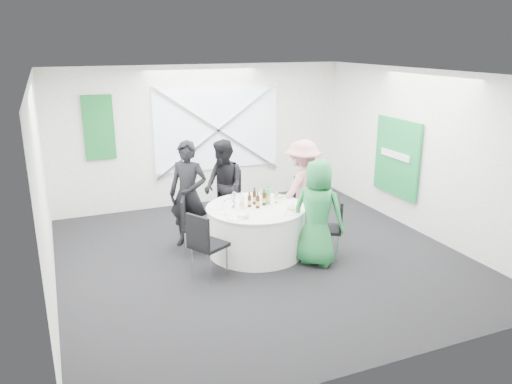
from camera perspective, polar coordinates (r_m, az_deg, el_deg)
name	(u,v)px	position (r m, az deg, el deg)	size (l,w,h in m)	color
floor	(261,256)	(7.88, 0.56, -7.37)	(6.00, 6.00, 0.00)	black
ceiling	(261,73)	(7.19, 0.63, 13.40)	(6.00, 6.00, 0.00)	white
wall_back	(203,136)	(10.18, -6.09, 6.43)	(6.00, 6.00, 0.00)	silver
wall_front	(384,243)	(4.93, 14.46, -5.62)	(6.00, 6.00, 0.00)	silver
wall_left	(43,193)	(6.86, -23.14, -0.07)	(6.00, 6.00, 0.00)	silver
wall_right	(423,153)	(8.99, 18.51, 4.24)	(6.00, 6.00, 0.00)	silver
window_panel	(218,130)	(10.21, -4.42, 7.08)	(2.60, 0.03, 1.60)	silver
window_brace_a	(218,130)	(10.17, -4.35, 7.04)	(0.05, 0.05, 3.16)	silver
window_brace_b	(218,130)	(10.17, -4.35, 7.04)	(0.05, 0.05, 3.16)	silver
green_banner	(99,128)	(9.71, -17.52, 7.03)	(0.55, 0.04, 1.20)	#146428
green_sign	(397,157)	(9.45, 15.77, 3.82)	(0.05, 1.20, 1.40)	#18843B
banquet_table	(256,229)	(7.90, 0.00, -4.30)	(1.56, 1.56, 0.76)	silver
chair_back	(232,195)	(8.84, -2.81, -0.40)	(0.47, 0.48, 1.03)	black
chair_back_left	(191,222)	(7.87, -7.47, -3.37)	(0.53, 0.53, 0.90)	black
chair_back_right	(299,202)	(8.58, 4.96, -1.17)	(0.60, 0.59, 0.99)	black
chair_front_right	(333,224)	(7.75, 8.80, -3.59)	(0.59, 0.59, 0.94)	black
chair_front_left	(204,241)	(7.02, -5.93, -5.54)	(0.60, 0.60, 0.97)	black
person_man_back_left	(188,194)	(8.08, -7.74, -0.28)	(0.64, 0.42, 1.75)	black
person_man_back	(224,186)	(8.66, -3.72, 0.64)	(0.79, 0.43, 1.63)	black
person_woman_pink	(302,188)	(8.50, 5.32, 0.40)	(1.08, 0.50, 1.67)	#CF868D
person_woman_green	(318,213)	(7.42, 7.06, -2.38)	(0.79, 0.51, 1.61)	#238341
plate_back	(242,196)	(8.27, -1.60, -0.47)	(0.26, 0.26, 0.01)	white
plate_back_left	(217,207)	(7.77, -4.50, -1.69)	(0.28, 0.28, 0.01)	white
plate_back_right	(279,197)	(8.20, 2.59, -0.58)	(0.26, 0.26, 0.04)	white
plate_front_right	(292,209)	(7.63, 4.16, -1.97)	(0.25, 0.25, 0.04)	white
plate_front_left	(236,218)	(7.29, -2.34, -2.93)	(0.29, 0.29, 0.01)	white
napkin	(243,216)	(7.27, -1.48, -2.72)	(0.16, 0.11, 0.04)	silver
beer_bottle_a	(249,201)	(7.75, -0.75, -1.05)	(0.06, 0.06, 0.24)	#3B200A
beer_bottle_b	(254,198)	(7.86, -0.18, -0.66)	(0.06, 0.06, 0.27)	#3B200A
beer_bottle_c	(264,199)	(7.82, 0.92, -0.81)	(0.06, 0.06, 0.26)	#3B200A
beer_bottle_d	(258,202)	(7.68, 0.20, -1.16)	(0.06, 0.06, 0.26)	#3B200A
green_water_bottle	(268,197)	(7.86, 1.40, -0.53)	(0.08, 0.08, 0.31)	#44B157
clear_water_bottle	(242,202)	(7.64, -1.63, -1.20)	(0.08, 0.08, 0.27)	white
wine_glass_a	(261,193)	(8.05, 0.58, -0.08)	(0.07, 0.07, 0.17)	white
wine_glass_b	(234,195)	(7.94, -2.49, -0.36)	(0.07, 0.07, 0.17)	white
wine_glass_c	(276,195)	(7.95, 2.31, -0.34)	(0.07, 0.07, 0.17)	white
wine_glass_d	(233,200)	(7.70, -2.64, -0.92)	(0.07, 0.07, 0.17)	white
wine_glass_e	(234,198)	(7.78, -2.58, -0.72)	(0.07, 0.07, 0.17)	white
fork_a	(225,201)	(8.05, -3.59, -1.03)	(0.01, 0.15, 0.01)	silver
knife_a	(219,209)	(7.67, -4.20, -1.96)	(0.01, 0.15, 0.01)	silver
fork_b	(228,215)	(7.41, -3.23, -2.65)	(0.01, 0.15, 0.01)	silver
knife_b	(246,219)	(7.25, -1.21, -3.08)	(0.01, 0.15, 0.01)	silver
fork_c	(252,196)	(8.31, -0.52, -0.41)	(0.01, 0.15, 0.01)	silver
knife_c	(231,199)	(8.17, -2.85, -0.75)	(0.01, 0.15, 0.01)	silver
fork_d	(286,214)	(7.44, 3.43, -2.57)	(0.01, 0.15, 0.01)	silver
knife_d	(293,206)	(7.84, 4.20, -1.55)	(0.01, 0.15, 0.01)	silver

